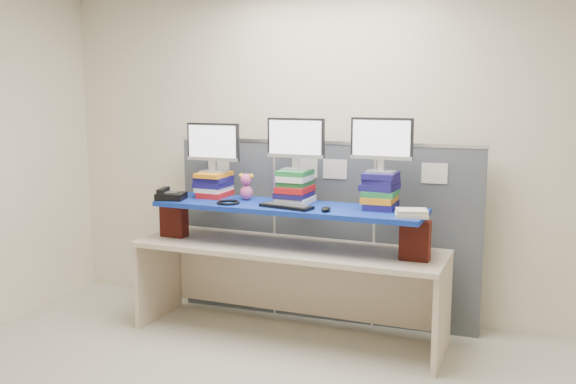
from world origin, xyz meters
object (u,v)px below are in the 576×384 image
at_px(keyboard, 286,206).
at_px(desk_phone, 170,195).
at_px(desk, 288,264).
at_px(monitor_left, 213,144).
at_px(monitor_right, 382,141).
at_px(monitor_center, 296,141).
at_px(blue_board, 288,207).

bearing_deg(keyboard, desk_phone, -168.44).
distance_m(desk, monitor_left, 1.16).
height_order(monitor_left, keyboard, monitor_left).
height_order(desk, monitor_right, monitor_right).
bearing_deg(monitor_left, monitor_center, -0.00).
relative_size(keyboard, desk_phone, 1.71).
height_order(blue_board, monitor_left, monitor_left).
bearing_deg(monitor_center, monitor_left, 180.00).
bearing_deg(blue_board, desk, -177.59).
relative_size(desk, monitor_left, 5.29).
distance_m(monitor_right, keyboard, 0.85).
xyz_separation_m(desk, keyboard, (0.03, -0.13, 0.49)).
distance_m(blue_board, desk_phone, 0.98).
bearing_deg(desk_phone, keyboard, -13.67).
height_order(desk, desk_phone, desk_phone).
bearing_deg(desk_phone, monitor_center, 0.22).
bearing_deg(desk_phone, monitor_left, 29.54).
distance_m(blue_board, monitor_center, 0.52).
distance_m(monitor_left, desk_phone, 0.54).
bearing_deg(monitor_right, desk_phone, -171.41).
distance_m(blue_board, monitor_right, 0.88).
bearing_deg(desk, monitor_center, 81.75).
bearing_deg(blue_board, desk_phone, -172.17).
distance_m(monitor_center, desk_phone, 1.12).
bearing_deg(desk, keyboard, -73.20).
distance_m(desk, blue_board, 0.45).
relative_size(blue_board, keyboard, 4.87).
bearing_deg(monitor_center, blue_board, -98.25).
distance_m(monitor_left, keyboard, 0.89).
xyz_separation_m(monitor_left, desk_phone, (-0.28, -0.24, -0.40)).
height_order(desk, monitor_center, monitor_center).
bearing_deg(monitor_left, desk_phone, -136.40).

